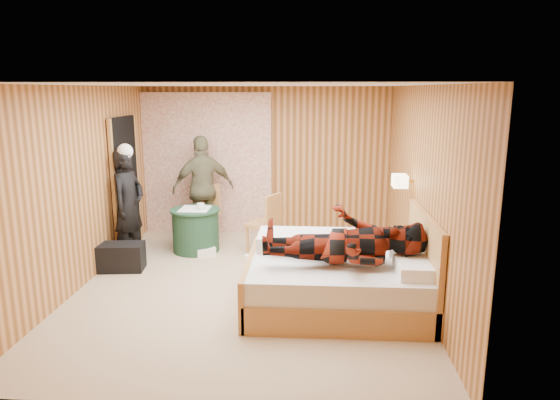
# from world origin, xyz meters

# --- Properties ---
(floor) EXTENTS (4.20, 5.00, 0.01)m
(floor) POSITION_xyz_m (0.00, 0.00, 0.00)
(floor) COLOR tan
(floor) RESTS_ON ground
(ceiling) EXTENTS (4.20, 5.00, 0.01)m
(ceiling) POSITION_xyz_m (0.00, 0.00, 2.50)
(ceiling) COLOR white
(ceiling) RESTS_ON wall_back
(wall_back) EXTENTS (4.20, 0.02, 2.50)m
(wall_back) POSITION_xyz_m (0.00, 2.50, 1.25)
(wall_back) COLOR #C1814A
(wall_back) RESTS_ON floor
(wall_left) EXTENTS (0.02, 5.00, 2.50)m
(wall_left) POSITION_xyz_m (-2.10, 0.00, 1.25)
(wall_left) COLOR #C1814A
(wall_left) RESTS_ON floor
(wall_right) EXTENTS (0.02, 5.00, 2.50)m
(wall_right) POSITION_xyz_m (2.10, 0.00, 1.25)
(wall_right) COLOR #C1814A
(wall_right) RESTS_ON floor
(curtain) EXTENTS (2.20, 0.08, 2.40)m
(curtain) POSITION_xyz_m (-1.00, 2.43, 1.20)
(curtain) COLOR white
(curtain) RESTS_ON floor
(doorway) EXTENTS (0.06, 0.90, 2.05)m
(doorway) POSITION_xyz_m (-2.06, 1.40, 1.02)
(doorway) COLOR black
(doorway) RESTS_ON floor
(wall_lamp) EXTENTS (0.26, 0.24, 0.16)m
(wall_lamp) POSITION_xyz_m (1.92, 0.45, 1.30)
(wall_lamp) COLOR gold
(wall_lamp) RESTS_ON wall_right
(bed) EXTENTS (2.04, 1.61, 1.10)m
(bed) POSITION_xyz_m (1.12, -0.49, 0.32)
(bed) COLOR tan
(bed) RESTS_ON floor
(nightstand) EXTENTS (0.43, 0.58, 0.56)m
(nightstand) POSITION_xyz_m (1.88, 0.10, 0.29)
(nightstand) COLOR tan
(nightstand) RESTS_ON floor
(round_table) EXTENTS (0.76, 0.76, 0.67)m
(round_table) POSITION_xyz_m (-0.98, 1.35, 0.34)
(round_table) COLOR #214932
(round_table) RESTS_ON floor
(chair_far) EXTENTS (0.54, 0.54, 0.93)m
(chair_far) POSITION_xyz_m (-0.96, 1.96, 0.54)
(chair_far) COLOR tan
(chair_far) RESTS_ON floor
(chair_near) EXTENTS (0.57, 0.57, 0.93)m
(chair_near) POSITION_xyz_m (0.13, 1.29, 0.54)
(chair_near) COLOR tan
(chair_near) RESTS_ON floor
(duffel_bag) EXTENTS (0.70, 0.43, 0.38)m
(duffel_bag) POSITION_xyz_m (-1.85, 0.45, 0.19)
(duffel_bag) COLOR black
(duffel_bag) RESTS_ON floor
(sneaker_left) EXTENTS (0.30, 0.19, 0.12)m
(sneaker_left) POSITION_xyz_m (-0.77, 1.10, 0.06)
(sneaker_left) COLOR white
(sneaker_left) RESTS_ON floor
(sneaker_right) EXTENTS (0.27, 0.14, 0.11)m
(sneaker_right) POSITION_xyz_m (-0.03, 0.86, 0.06)
(sneaker_right) COLOR white
(sneaker_right) RESTS_ON floor
(woman_standing) EXTENTS (0.53, 0.67, 1.62)m
(woman_standing) POSITION_xyz_m (-1.85, 0.93, 0.81)
(woman_standing) COLOR black
(woman_standing) RESTS_ON floor
(man_at_table) EXTENTS (1.09, 0.81, 1.72)m
(man_at_table) POSITION_xyz_m (-0.98, 1.98, 0.86)
(man_at_table) COLOR #696646
(man_at_table) RESTS_ON floor
(man_on_bed) EXTENTS (0.86, 0.67, 1.77)m
(man_on_bed) POSITION_xyz_m (1.15, -0.72, 0.98)
(man_on_bed) COLOR #681809
(man_on_bed) RESTS_ON bed
(book_lower) EXTENTS (0.18, 0.23, 0.02)m
(book_lower) POSITION_xyz_m (1.88, 0.05, 0.57)
(book_lower) COLOR white
(book_lower) RESTS_ON nightstand
(book_upper) EXTENTS (0.26, 0.28, 0.02)m
(book_upper) POSITION_xyz_m (1.88, 0.05, 0.59)
(book_upper) COLOR white
(book_upper) RESTS_ON nightstand
(cup_nightstand) EXTENTS (0.13, 0.13, 0.09)m
(cup_nightstand) POSITION_xyz_m (1.88, 0.23, 0.61)
(cup_nightstand) COLOR white
(cup_nightstand) RESTS_ON nightstand
(cup_table) EXTENTS (0.14, 0.14, 0.10)m
(cup_table) POSITION_xyz_m (-0.88, 1.30, 0.72)
(cup_table) COLOR white
(cup_table) RESTS_ON round_table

